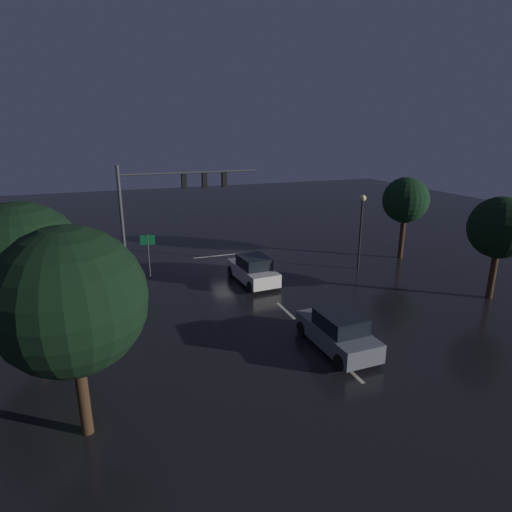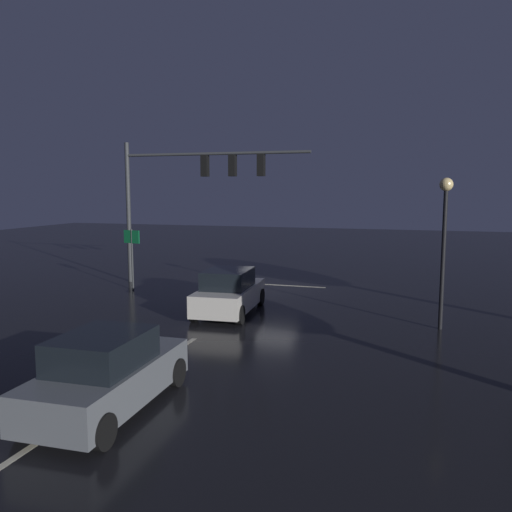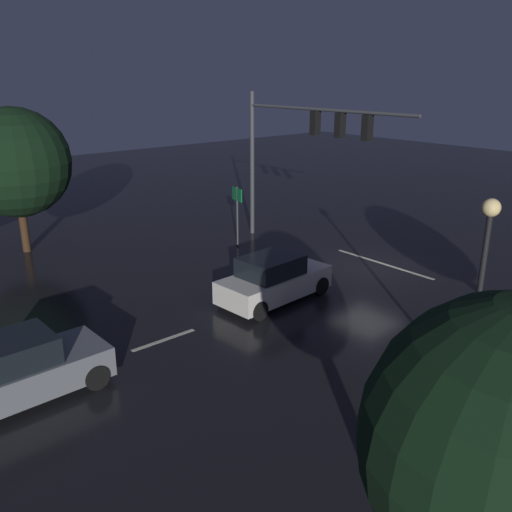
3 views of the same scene
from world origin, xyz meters
name	(u,v)px [view 2 (image 2 of 3)]	position (x,y,z in m)	size (l,w,h in m)	color
ground_plane	(270,288)	(0.00, 0.00, 0.00)	(80.00, 80.00, 0.00)	black
traffic_signal_assembly	(190,181)	(3.96, 0.24, 5.07)	(9.41, 0.47, 6.99)	#383A3D
lane_dash_far	(243,306)	(0.00, 4.00, 0.00)	(2.20, 0.16, 0.01)	beige
lane_dash_mid	(179,348)	(0.00, 10.00, 0.00)	(2.20, 0.16, 0.01)	beige
lane_dash_near	(41,440)	(0.00, 16.00, 0.00)	(2.20, 0.16, 0.01)	beige
stop_bar	(275,285)	(0.00, -0.94, 0.00)	(5.00, 0.16, 0.01)	beige
car_approaching	(229,293)	(0.12, 5.33, 0.80)	(2.15, 4.46, 1.70)	silver
car_distant	(107,374)	(-0.44, 14.42, 0.80)	(2.00, 4.41, 1.70)	slate
street_lamp_left_kerb	(445,224)	(-7.47, 5.39, 3.54)	(0.44, 0.44, 5.06)	black
route_sign	(132,246)	(6.03, 2.28, 2.06)	(0.89, 0.25, 2.86)	#383A3D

